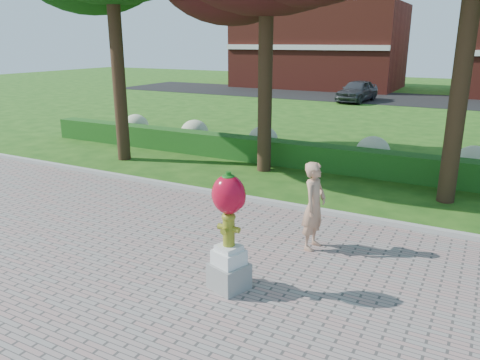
{
  "coord_description": "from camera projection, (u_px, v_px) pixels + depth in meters",
  "views": [
    {
      "loc": [
        4.24,
        -7.25,
        4.05
      ],
      "look_at": [
        -0.19,
        1.0,
        1.24
      ],
      "focal_mm": 35.0,
      "sensor_mm": 36.0,
      "label": 1
    }
  ],
  "objects": [
    {
      "name": "hydrant_sculpture",
      "position": [
        229.0,
        229.0,
        7.58
      ],
      "size": [
        0.7,
        0.7,
        2.03
      ],
      "rotation": [
        0.0,
        0.0,
        -0.33
      ],
      "color": "gray",
      "rests_on": "walkway"
    },
    {
      "name": "street",
      "position": [
        424.0,
        100.0,
        32.83
      ],
      "size": [
        50.0,
        8.0,
        0.02
      ],
      "primitive_type": "cube",
      "color": "black",
      "rests_on": "ground"
    },
    {
      "name": "parked_car",
      "position": [
        357.0,
        91.0,
        31.9
      ],
      "size": [
        2.23,
        4.47,
        1.46
      ],
      "primitive_type": "imported",
      "rotation": [
        0.0,
        0.0,
        -0.12
      ],
      "color": "#393B40",
      "rests_on": "street"
    },
    {
      "name": "lawn_hedge",
      "position": [
        334.0,
        159.0,
        15.0
      ],
      "size": [
        24.0,
        0.7,
        0.8
      ],
      "primitive_type": "cube",
      "color": "#1A4714",
      "rests_on": "ground"
    },
    {
      "name": "building_left",
      "position": [
        319.0,
        47.0,
        41.43
      ],
      "size": [
        14.0,
        8.0,
        7.0
      ],
      "primitive_type": "cube",
      "color": "maroon",
      "rests_on": "ground"
    },
    {
      "name": "curb",
      "position": [
        284.0,
        205.0,
        11.72
      ],
      "size": [
        40.0,
        0.18,
        0.15
      ],
      "primitive_type": "cube",
      "color": "#ADADA5",
      "rests_on": "ground"
    },
    {
      "name": "ground",
      "position": [
        225.0,
        254.0,
        9.21
      ],
      "size": [
        100.0,
        100.0,
        0.0
      ],
      "primitive_type": "plane",
      "color": "#1E4D13",
      "rests_on": "ground"
    },
    {
      "name": "woman",
      "position": [
        314.0,
        206.0,
        9.17
      ],
      "size": [
        0.46,
        0.67,
        1.77
      ],
      "primitive_type": "imported",
      "rotation": [
        0.0,
        0.0,
        1.51
      ],
      "color": "tan",
      "rests_on": "walkway"
    },
    {
      "name": "hydrangea_row",
      "position": [
        360.0,
        150.0,
        15.54
      ],
      "size": [
        20.1,
        1.1,
        0.99
      ],
      "color": "beige",
      "rests_on": "ground"
    }
  ]
}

